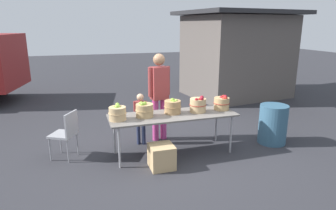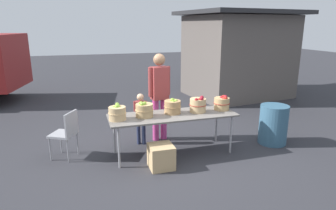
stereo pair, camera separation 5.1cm
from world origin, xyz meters
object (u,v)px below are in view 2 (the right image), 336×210
object	(u,v)px
trash_barrel	(273,124)
produce_crate	(161,156)
apple_basket_green_2	(173,107)
market_table	(173,117)
apple_basket_red_1	(222,103)
child_customer	(141,115)
apple_basket_green_1	(144,110)
vendor_adult	(159,90)
apple_basket_green_0	(117,113)
folding_chair	(66,131)
apple_basket_red_0	(198,105)

from	to	relation	value
trash_barrel	produce_crate	size ratio (longest dim) A/B	1.98
apple_basket_green_2	trash_barrel	size ratio (longest dim) A/B	0.40
market_table	apple_basket_red_1	world-z (taller)	apple_basket_red_1
apple_basket_red_1	child_customer	bearing A→B (deg)	158.75
apple_basket_green_1	trash_barrel	bearing A→B (deg)	-3.05
market_table	trash_barrel	xyz separation A→B (m)	(2.07, -0.12, -0.32)
vendor_adult	trash_barrel	distance (m)	2.37
apple_basket_green_0	vendor_adult	size ratio (longest dim) A/B	0.17
folding_chair	apple_basket_red_1	bearing A→B (deg)	112.62
apple_basket_red_1	trash_barrel	xyz separation A→B (m)	(1.08, -0.15, -0.49)
market_table	child_customer	world-z (taller)	child_customer
produce_crate	vendor_adult	bearing A→B (deg)	75.64
trash_barrel	produce_crate	bearing A→B (deg)	-171.16
child_customer	folding_chair	xyz separation A→B (m)	(-1.39, -0.24, -0.10)
apple_basket_green_0	folding_chair	bearing A→B (deg)	156.48
vendor_adult	trash_barrel	size ratio (longest dim) A/B	2.26
apple_basket_green_2	child_customer	bearing A→B (deg)	132.68
apple_basket_green_0	folding_chair	world-z (taller)	apple_basket_green_0
market_table	apple_basket_red_1	bearing A→B (deg)	1.89
apple_basket_green_1	apple_basket_red_1	bearing A→B (deg)	0.59
vendor_adult	child_customer	distance (m)	0.62
market_table	folding_chair	distance (m)	1.90
apple_basket_green_1	produce_crate	xyz separation A→B (m)	(0.16, -0.52, -0.68)
trash_barrel	apple_basket_green_2	bearing A→B (deg)	174.61
apple_basket_green_0	trash_barrel	world-z (taller)	apple_basket_green_0
apple_basket_green_2	folding_chair	xyz separation A→B (m)	(-1.87, 0.28, -0.37)
vendor_adult	trash_barrel	xyz separation A→B (m)	(2.11, -0.86, -0.65)
apple_basket_red_1	child_customer	size ratio (longest dim) A/B	0.30
apple_basket_red_0	child_customer	xyz separation A→B (m)	(-0.96, 0.58, -0.28)
apple_basket_green_1	apple_basket_red_0	size ratio (longest dim) A/B	1.03
apple_basket_green_1	apple_basket_green_0	bearing A→B (deg)	-175.99
market_table	apple_basket_red_1	xyz separation A→B (m)	(0.99, 0.03, 0.17)
apple_basket_green_1	child_customer	bearing A→B (deg)	84.81
apple_basket_green_0	apple_basket_red_1	bearing A→B (deg)	1.41
apple_basket_green_2	produce_crate	distance (m)	0.97
vendor_adult	folding_chair	xyz separation A→B (m)	(-1.81, -0.38, -0.54)
apple_basket_red_1	apple_basket_red_0	bearing A→B (deg)	-178.59
market_table	produce_crate	xyz separation A→B (m)	(-0.36, -0.50, -0.51)
apple_basket_green_1	apple_basket_red_0	xyz separation A→B (m)	(1.02, 0.00, 0.01)
child_customer	folding_chair	distance (m)	1.41
apple_basket_green_0	market_table	bearing A→B (deg)	0.94
apple_basket_red_1	apple_basket_green_0	bearing A→B (deg)	-178.59
apple_basket_green_1	apple_basket_red_0	world-z (taller)	apple_basket_red_0
folding_chair	produce_crate	xyz separation A→B (m)	(1.49, -0.86, -0.31)
apple_basket_red_1	produce_crate	bearing A→B (deg)	-158.51
apple_basket_red_0	trash_barrel	size ratio (longest dim) A/B	0.40
apple_basket_red_0	apple_basket_red_1	xyz separation A→B (m)	(0.49, 0.01, -0.01)
market_table	apple_basket_green_1	xyz separation A→B (m)	(-0.52, 0.02, 0.17)
apple_basket_red_1	folding_chair	world-z (taller)	apple_basket_red_1
apple_basket_red_1	vendor_adult	bearing A→B (deg)	145.59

